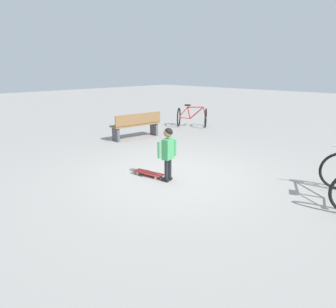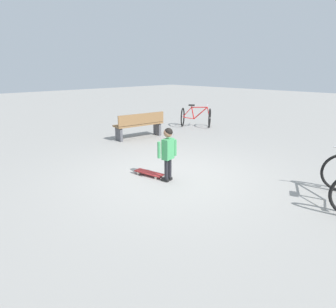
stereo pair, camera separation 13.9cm
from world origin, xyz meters
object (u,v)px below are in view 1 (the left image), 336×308
child_person (168,149)px  bicycle_near (192,117)px  street_bench (136,125)px  skateboard (149,173)px

child_person → bicycle_near: (4.53, 3.12, -0.28)m
street_bench → bicycle_near: bearing=-1.6°
bicycle_near → street_bench: 2.67m
child_person → skateboard: (-0.09, 0.47, -0.60)m
child_person → skateboard: size_ratio=1.55×
child_person → street_bench: size_ratio=0.64×
skateboard → street_bench: bearing=54.3°
skateboard → bicycle_near: size_ratio=0.53×
skateboard → bicycle_near: 5.34m
child_person → bicycle_near: 5.51m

